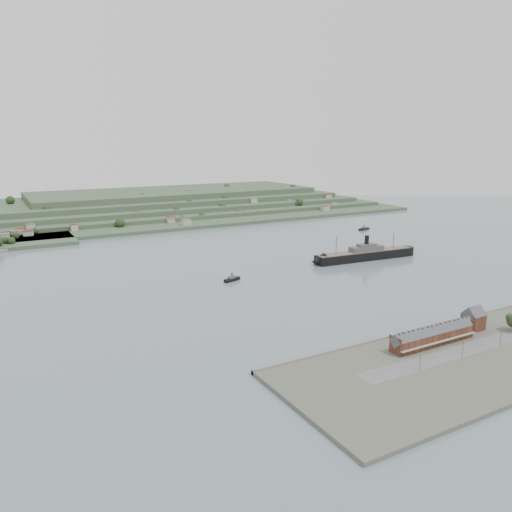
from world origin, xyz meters
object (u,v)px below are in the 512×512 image
gabled_building (473,319)px  terrace_row (433,336)px  tugboat (232,279)px  steamship (362,255)px

gabled_building → terrace_row: bearing=-173.9°
terrace_row → tugboat: size_ratio=3.59×
steamship → tugboat: steamship is taller
terrace_row → tugboat: (-35.97, 168.45, -5.19)m
terrace_row → steamship: bearing=59.8°
gabled_building → steamship: 179.82m
terrace_row → gabled_building: bearing=6.1°
terrace_row → gabled_building: gabled_building is taller
terrace_row → steamship: steamship is taller
gabled_building → steamship: bearing=69.6°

